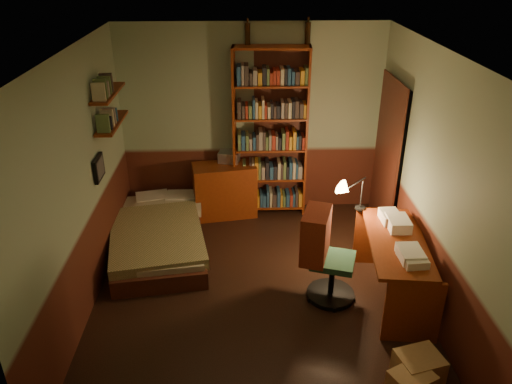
{
  "coord_description": "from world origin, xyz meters",
  "views": [
    {
      "loc": [
        -0.16,
        -4.47,
        3.46
      ],
      "look_at": [
        0.0,
        0.25,
        1.1
      ],
      "focal_mm": 35.0,
      "sensor_mm": 36.0,
      "label": 1
    }
  ],
  "objects_px": {
    "dresser": "(225,190)",
    "mini_stereo": "(229,157)",
    "desk": "(393,270)",
    "bed": "(159,227)",
    "desk_lamp": "(363,182)",
    "cardboard_box_b": "(418,368)",
    "bookshelf": "(270,135)",
    "office_chair": "(333,263)"
  },
  "relations": [
    {
      "from": "dresser",
      "to": "mini_stereo",
      "type": "distance_m",
      "value": 0.47
    },
    {
      "from": "mini_stereo",
      "to": "desk",
      "type": "height_order",
      "value": "mini_stereo"
    },
    {
      "from": "bed",
      "to": "desk_lamp",
      "type": "xyz_separation_m",
      "value": [
        2.39,
        -0.42,
        0.79
      ]
    },
    {
      "from": "dresser",
      "to": "cardboard_box_b",
      "type": "distance_m",
      "value": 3.55
    },
    {
      "from": "bookshelf",
      "to": "cardboard_box_b",
      "type": "height_order",
      "value": "bookshelf"
    },
    {
      "from": "mini_stereo",
      "to": "desk_lamp",
      "type": "height_order",
      "value": "desk_lamp"
    },
    {
      "from": "dresser",
      "to": "desk_lamp",
      "type": "xyz_separation_m",
      "value": [
        1.59,
        -1.25,
        0.7
      ]
    },
    {
      "from": "desk_lamp",
      "to": "cardboard_box_b",
      "type": "distance_m",
      "value": 2.06
    },
    {
      "from": "bed",
      "to": "desk_lamp",
      "type": "bearing_deg",
      "value": -17.64
    },
    {
      "from": "desk",
      "to": "desk_lamp",
      "type": "height_order",
      "value": "desk_lamp"
    },
    {
      "from": "bed",
      "to": "desk",
      "type": "distance_m",
      "value": 2.85
    },
    {
      "from": "bed",
      "to": "desk",
      "type": "xyz_separation_m",
      "value": [
        2.63,
        -1.1,
        0.08
      ]
    },
    {
      "from": "dresser",
      "to": "office_chair",
      "type": "xyz_separation_m",
      "value": [
        1.19,
        -1.9,
        0.06
      ]
    },
    {
      "from": "bookshelf",
      "to": "cardboard_box_b",
      "type": "distance_m",
      "value": 3.5
    },
    {
      "from": "dresser",
      "to": "cardboard_box_b",
      "type": "relative_size",
      "value": 2.28
    },
    {
      "from": "bed",
      "to": "office_chair",
      "type": "xyz_separation_m",
      "value": [
        1.99,
        -1.07,
        0.15
      ]
    },
    {
      "from": "dresser",
      "to": "office_chair",
      "type": "distance_m",
      "value": 2.24
    },
    {
      "from": "bookshelf",
      "to": "desk_lamp",
      "type": "relative_size",
      "value": 3.38
    },
    {
      "from": "dresser",
      "to": "office_chair",
      "type": "bearing_deg",
      "value": -67.63
    },
    {
      "from": "bookshelf",
      "to": "desk",
      "type": "bearing_deg",
      "value": -55.46
    },
    {
      "from": "bookshelf",
      "to": "office_chair",
      "type": "height_order",
      "value": "bookshelf"
    },
    {
      "from": "mini_stereo",
      "to": "office_chair",
      "type": "distance_m",
      "value": 2.34
    },
    {
      "from": "bed",
      "to": "cardboard_box_b",
      "type": "relative_size",
      "value": 5.17
    },
    {
      "from": "dresser",
      "to": "office_chair",
      "type": "height_order",
      "value": "office_chair"
    },
    {
      "from": "dresser",
      "to": "desk_lamp",
      "type": "distance_m",
      "value": 2.14
    },
    {
      "from": "office_chair",
      "to": "desk",
      "type": "bearing_deg",
      "value": 14.34
    },
    {
      "from": "dresser",
      "to": "desk_lamp",
      "type": "height_order",
      "value": "desk_lamp"
    },
    {
      "from": "mini_stereo",
      "to": "bookshelf",
      "type": "distance_m",
      "value": 0.65
    },
    {
      "from": "mini_stereo",
      "to": "dresser",
      "type": "bearing_deg",
      "value": -108.07
    },
    {
      "from": "cardboard_box_b",
      "to": "desk",
      "type": "bearing_deg",
      "value": 86.57
    },
    {
      "from": "dresser",
      "to": "office_chair",
      "type": "relative_size",
      "value": 0.97
    },
    {
      "from": "desk",
      "to": "office_chair",
      "type": "xyz_separation_m",
      "value": [
        -0.64,
        0.04,
        0.07
      ]
    },
    {
      "from": "bed",
      "to": "mini_stereo",
      "type": "height_order",
      "value": "mini_stereo"
    },
    {
      "from": "office_chair",
      "to": "dresser",
      "type": "bearing_deg",
      "value": 139.67
    },
    {
      "from": "desk_lamp",
      "to": "dresser",
      "type": "bearing_deg",
      "value": 126.83
    },
    {
      "from": "desk",
      "to": "cardboard_box_b",
      "type": "height_order",
      "value": "desk"
    },
    {
      "from": "mini_stereo",
      "to": "desk_lamp",
      "type": "distance_m",
      "value": 2.06
    },
    {
      "from": "desk",
      "to": "bookshelf",
      "type": "bearing_deg",
      "value": 127.17
    },
    {
      "from": "office_chair",
      "to": "bed",
      "type": "bearing_deg",
      "value": 169.51
    },
    {
      "from": "dresser",
      "to": "desk",
      "type": "distance_m",
      "value": 2.66
    },
    {
      "from": "bookshelf",
      "to": "bed",
      "type": "bearing_deg",
      "value": -143.45
    },
    {
      "from": "bed",
      "to": "cardboard_box_b",
      "type": "xyz_separation_m",
      "value": [
        2.56,
        -2.24,
        -0.16
      ]
    }
  ]
}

